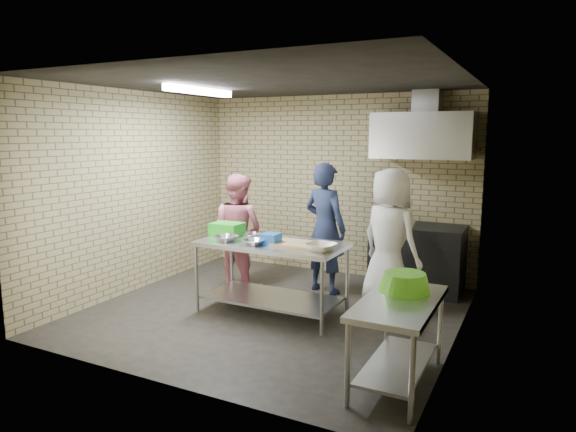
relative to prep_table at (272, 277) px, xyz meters
The scene contains 26 objects.
floor 0.43m from the prep_table, 80.76° to the left, with size 4.20×4.20×0.00m, color black.
ceiling 2.27m from the prep_table, 80.76° to the left, with size 4.20×4.20×0.00m, color black.
back_wall 2.23m from the prep_table, 89.87° to the left, with size 4.20×0.06×2.70m, color #988D5F.
front_wall 2.17m from the prep_table, 89.86° to the right, with size 4.20×0.06×2.70m, color #988D5F.
left_wall 2.29m from the prep_table, behind, with size 0.06×4.00×2.70m, color #988D5F.
right_wall 2.30m from the prep_table, ahead, with size 0.06×4.00×2.70m, color #988D5F.
prep_table is the anchor object (origin of this frame).
side_counter 2.10m from the prep_table, 30.70° to the right, with size 0.60×1.20×0.75m, color silver.
stove 2.16m from the prep_table, 51.10° to the left, with size 1.20×0.70×0.90m, color black.
range_hood 2.76m from the prep_table, 51.91° to the left, with size 1.30×0.60×0.60m, color silver.
hood_duct 3.14m from the prep_table, 54.20° to the left, with size 0.35×0.30×0.30m, color #A5A8AD.
wall_shelf 2.94m from the prep_table, 49.22° to the left, with size 0.80×0.20×0.04m, color #3F2B19.
fluorescent_fixture 2.42m from the prep_table, behind, with size 0.10×1.25×0.08m, color white.
green_crate 0.87m from the prep_table, behind, with size 0.38×0.29×0.15m, color green.
blue_tub 0.51m from the prep_table, 63.43° to the right, with size 0.19×0.19×0.13m, color blue.
cutting_board 0.57m from the prep_table, ahead, with size 0.53×0.40×0.03m, color tan.
mixing_bowl_a 0.71m from the prep_table, 158.20° to the right, with size 0.27×0.27×0.07m, color #B7BABE.
mixing_bowl_b 0.56m from the prep_table, behind, with size 0.21×0.21×0.06m, color #B6B9BD.
mixing_bowl_c 0.52m from the prep_table, 114.44° to the right, with size 0.25×0.25×0.06m, color #AFB0B6.
ceramic_bowl 0.86m from the prep_table, 12.09° to the right, with size 0.33×0.33×0.08m, color beige.
green_basin 2.01m from the prep_table, 24.72° to the right, with size 0.46×0.46×0.17m, color #59C626, non-canonical shape.
bottle_red 2.86m from the prep_table, 53.79° to the left, with size 0.07×0.07×0.18m, color #B22619.
bottle_green 3.07m from the prep_table, 46.75° to the left, with size 0.06×0.06×0.15m, color green.
man_navy 1.16m from the prep_table, 76.56° to the left, with size 0.64×0.42×1.76m, color #161C37.
woman_pink 1.23m from the prep_table, 141.63° to the left, with size 0.77×0.60×1.59m, color #D67185.
woman_white 1.52m from the prep_table, 35.33° to the left, with size 0.84×0.55×1.72m, color silver.
Camera 1 is at (2.80, -5.16, 2.13)m, focal length 31.62 mm.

